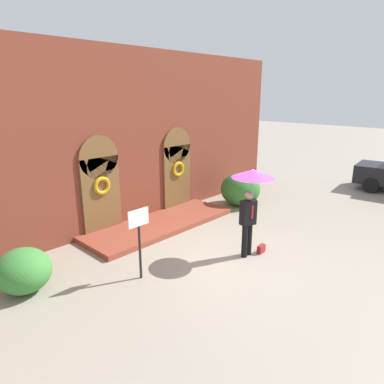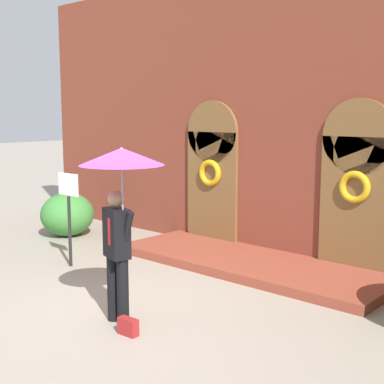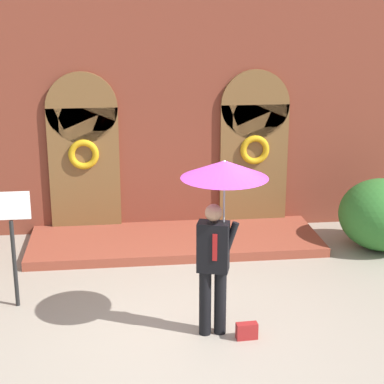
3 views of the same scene
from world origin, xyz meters
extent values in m
plane|color=gray|center=(0.00, 0.00, 0.00)|extent=(80.00, 80.00, 0.00)
cube|color=brown|center=(0.00, 4.20, 2.80)|extent=(14.00, 0.50, 5.60)
cube|color=brown|center=(-1.60, 3.91, 1.20)|extent=(1.30, 0.08, 2.40)
cylinder|color=brown|center=(-1.60, 3.91, 2.40)|extent=(1.30, 0.08, 1.30)
cube|color=brown|center=(1.60, 3.91, 1.20)|extent=(1.30, 0.08, 2.40)
cylinder|color=brown|center=(1.60, 3.91, 2.40)|extent=(1.30, 0.08, 1.30)
torus|color=#C69314|center=(-1.60, 3.84, 1.55)|extent=(0.56, 0.12, 0.56)
torus|color=#C69314|center=(1.60, 3.84, 1.55)|extent=(0.56, 0.12, 0.56)
cube|color=brown|center=(0.00, 3.05, 0.08)|extent=(5.20, 1.80, 0.16)
cylinder|color=black|center=(0.09, -0.21, 0.45)|extent=(0.16, 0.16, 0.90)
cylinder|color=black|center=(0.29, -0.21, 0.45)|extent=(0.16, 0.16, 0.90)
cube|color=black|center=(0.19, -0.21, 1.23)|extent=(0.45, 0.35, 0.66)
cube|color=#A51919|center=(0.19, -0.34, 1.27)|extent=(0.06, 0.03, 0.36)
sphere|color=#A87A5B|center=(0.19, -0.21, 1.69)|extent=(0.22, 0.22, 0.22)
cylinder|color=black|center=(0.41, -0.21, 1.33)|extent=(0.22, 0.09, 0.46)
cylinder|color=gray|center=(0.32, -0.21, 1.65)|extent=(0.02, 0.02, 0.98)
cone|color=#992893|center=(0.32, -0.21, 2.25)|extent=(1.10, 1.10, 0.22)
cone|color=white|center=(0.32, -0.21, 2.27)|extent=(0.60, 0.60, 0.20)
cube|color=maroon|center=(0.61, -0.41, 0.11)|extent=(0.29, 0.14, 0.22)
cylinder|color=black|center=(-2.50, 0.93, 0.65)|extent=(0.06, 0.06, 1.30)
cube|color=white|center=(-2.50, 0.93, 1.52)|extent=(0.56, 0.03, 0.40)
ellipsoid|color=#387A33|center=(-4.60, 2.35, 0.49)|extent=(1.18, 1.22, 0.99)
camera|label=1|loc=(-6.92, -4.93, 4.23)|focal=32.00mm
camera|label=2|loc=(5.53, -4.68, 2.81)|focal=50.00mm
camera|label=3|loc=(-1.00, -7.78, 4.23)|focal=60.00mm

